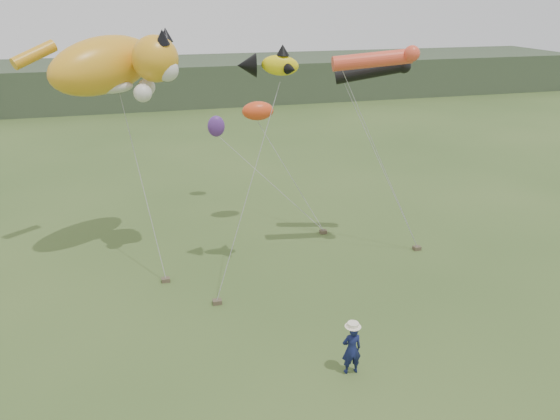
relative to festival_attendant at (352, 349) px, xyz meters
The scene contains 8 objects.
ground 1.97m from the festival_attendant, 116.32° to the left, with size 120.00×120.00×0.00m, color #385123.
headland 46.48m from the festival_attendant, 94.83° to the left, with size 90.00×13.00×4.00m.
festival_attendant is the anchor object (origin of this frame).
sandbag_anchors 6.89m from the festival_attendant, 108.31° to the left, with size 17.47×5.87×0.16m.
cat_kite 13.74m from the festival_attendant, 120.32° to the left, with size 6.23×4.67×2.78m.
fish_kite 10.01m from the festival_attendant, 96.11° to the left, with size 2.25×1.49×1.13m.
tube_kites 11.29m from the festival_attendant, 63.37° to the left, with size 3.66×2.82×1.69m.
misc_kites 13.75m from the festival_attendant, 92.16° to the left, with size 2.52×4.60×2.45m.
Camera 1 is at (-4.66, -13.79, 10.36)m, focal length 35.00 mm.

